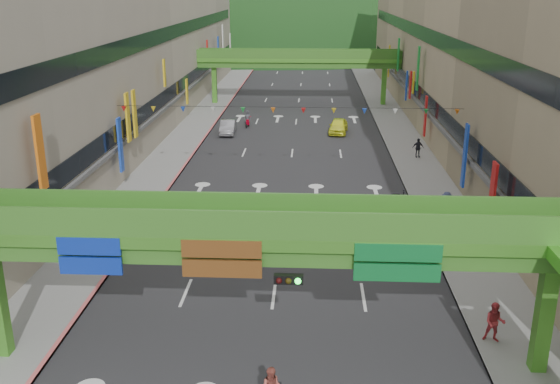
{
  "coord_description": "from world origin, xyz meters",
  "views": [
    {
      "loc": [
        1.76,
        -16.16,
        14.88
      ],
      "look_at": [
        0.0,
        18.0,
        3.5
      ],
      "focal_mm": 40.0,
      "sensor_mm": 36.0,
      "label": 1
    }
  ],
  "objects_px": {
    "overpass_near": "(288,255)",
    "pedestrian_red": "(494,325)",
    "car_silver": "(228,127)",
    "car_yellow": "(338,126)"
  },
  "relations": [
    {
      "from": "overpass_near",
      "to": "car_silver",
      "type": "distance_m",
      "value": 43.16
    },
    {
      "from": "overpass_near",
      "to": "pedestrian_red",
      "type": "bearing_deg",
      "value": 16.45
    },
    {
      "from": "overpass_near",
      "to": "pedestrian_red",
      "type": "distance_m",
      "value": 10.2
    },
    {
      "from": "overpass_near",
      "to": "pedestrian_red",
      "type": "xyz_separation_m",
      "value": [
        8.87,
        2.62,
        -4.3
      ]
    },
    {
      "from": "car_silver",
      "to": "pedestrian_red",
      "type": "bearing_deg",
      "value": -69.6
    },
    {
      "from": "overpass_near",
      "to": "car_silver",
      "type": "xyz_separation_m",
      "value": [
        -7.93,
        42.19,
        -4.49
      ]
    },
    {
      "from": "pedestrian_red",
      "to": "car_silver",
      "type": "bearing_deg",
      "value": 126.72
    },
    {
      "from": "car_silver",
      "to": "pedestrian_red",
      "type": "distance_m",
      "value": 42.99
    },
    {
      "from": "overpass_near",
      "to": "car_yellow",
      "type": "xyz_separation_m",
      "value": [
        3.66,
        43.1,
        -4.44
      ]
    },
    {
      "from": "car_silver",
      "to": "car_yellow",
      "type": "relative_size",
      "value": 0.97
    }
  ]
}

